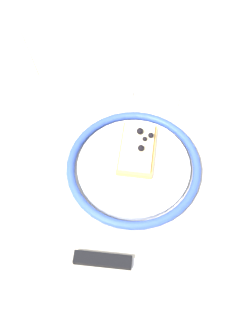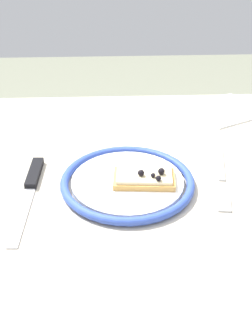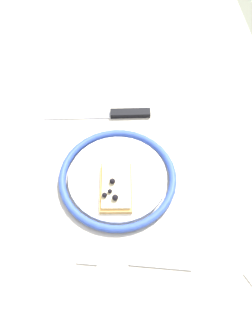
# 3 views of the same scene
# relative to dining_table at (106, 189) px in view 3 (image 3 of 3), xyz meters

# --- Properties ---
(ground_plane) EXTENTS (6.00, 6.00, 0.00)m
(ground_plane) POSITION_rel_dining_table_xyz_m (0.00, 0.00, -0.68)
(ground_plane) COLOR slate
(dining_table) EXTENTS (1.20, 0.84, 0.78)m
(dining_table) POSITION_rel_dining_table_xyz_m (0.00, 0.00, 0.00)
(dining_table) COLOR #BCB29E
(dining_table) RESTS_ON ground_plane
(plate) EXTENTS (0.24, 0.24, 0.02)m
(plate) POSITION_rel_dining_table_xyz_m (-0.04, -0.03, 0.11)
(plate) COLOR white
(plate) RESTS_ON dining_table
(pizza_slice_near) EXTENTS (0.11, 0.07, 0.03)m
(pizza_slice_near) POSITION_rel_dining_table_xyz_m (-0.07, -0.02, 0.12)
(pizza_slice_near) COLOR tan
(pizza_slice_near) RESTS_ON plate
(knife) EXTENTS (0.03, 0.24, 0.01)m
(knife) POSITION_rel_dining_table_xyz_m (0.13, -0.03, 0.11)
(knife) COLOR silver
(knife) RESTS_ON dining_table
(fork) EXTENTS (0.05, 0.20, 0.00)m
(fork) POSITION_rel_dining_table_xyz_m (-0.21, -0.04, 0.10)
(fork) COLOR silver
(fork) RESTS_ON dining_table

